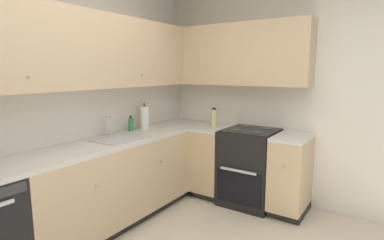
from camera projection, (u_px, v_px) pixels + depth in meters
The scene contains 14 objects.
wall_back at pixel (48, 105), 2.88m from camera, with size 4.19×0.05×2.61m, color silver.
wall_right at pixel (292, 97), 3.66m from camera, with size 0.05×3.44×2.61m, color silver.
lower_cabinets_back at pixel (111, 184), 3.21m from camera, with size 2.00×0.62×0.88m.
countertop_back at pixel (110, 142), 3.14m from camera, with size 3.20×0.60×0.04m, color beige.
lower_cabinets_right at pixel (249, 168), 3.74m from camera, with size 0.62×1.37×0.88m.
countertop_right at pixel (250, 132), 3.67m from camera, with size 0.60×1.37×0.03m.
oven_range at pixel (250, 166), 3.74m from camera, with size 0.68×0.62×1.06m.
upper_cabinets_back at pixel (83, 50), 2.93m from camera, with size 2.88×0.34×0.74m.
upper_cabinets_right at pixel (232, 55), 3.81m from camera, with size 0.32×1.92×0.74m.
sink at pixel (121, 142), 3.23m from camera, with size 0.55×0.40×0.10m.
faucet at pixel (108, 124), 3.32m from camera, with size 0.07×0.16×0.23m.
soap_bottle at pixel (131, 124), 3.62m from camera, with size 0.06×0.06×0.19m.
paper_towel_roll at pixel (145, 118), 3.78m from camera, with size 0.11×0.11×0.33m.
oil_bottle at pixel (214, 118), 3.92m from camera, with size 0.08×0.08×0.24m.
Camera 1 is at (-1.63, -1.03, 1.62)m, focal length 28.61 mm.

